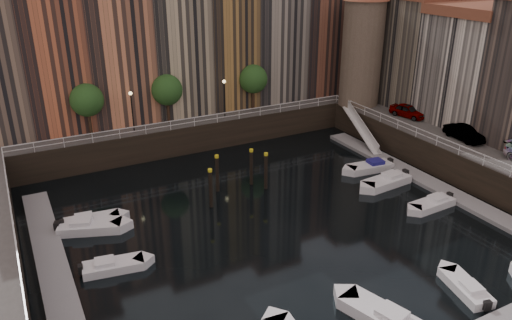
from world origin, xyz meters
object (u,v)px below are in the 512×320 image
car_a (408,112)px  mooring_pilings (237,175)px  gangway (361,128)px  car_b (464,134)px  boat_left_2 (112,266)px  corner_tower (363,43)px

car_a → mooring_pilings: bearing=173.3°
gangway → mooring_pilings: size_ratio=1.37×
gangway → mooring_pilings: bearing=-165.8°
gangway → car_b: (4.17, -9.91, 1.77)m
mooring_pilings → car_b: (21.40, -5.56, 2.04)m
car_b → boat_left_2: bearing=-173.7°
gangway → car_b: 10.89m
boat_left_2 → car_a: size_ratio=1.06×
car_a → car_b: (-0.26, -7.76, -0.01)m
corner_tower → car_b: size_ratio=3.30×
gangway → car_b: size_ratio=1.99×
mooring_pilings → car_a: 21.87m
mooring_pilings → car_a: bearing=5.8°
corner_tower → gangway: 9.86m
mooring_pilings → boat_left_2: (-12.53, -6.59, -1.32)m
car_a → car_b: bearing=-104.4°
car_a → car_b: 7.77m
boat_left_2 → car_a: car_a is taller
gangway → car_a: 5.23m
mooring_pilings → corner_tower: bearing=23.7°
boat_left_2 → car_b: 34.11m
gangway → boat_left_2: gangway is taller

